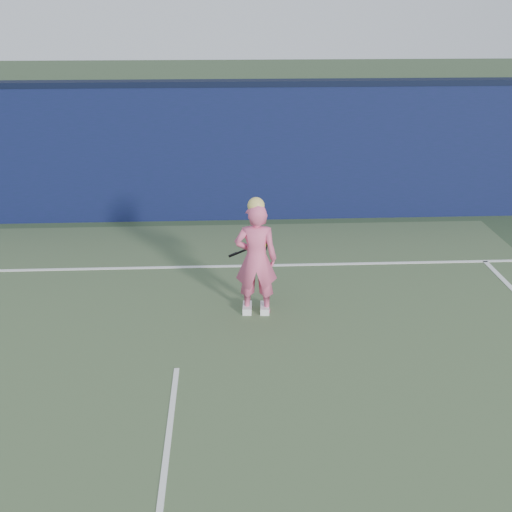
{
  "coord_description": "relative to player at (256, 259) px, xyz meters",
  "views": [
    {
      "loc": [
        0.6,
        -5.42,
        4.01
      ],
      "look_at": [
        0.99,
        2.41,
        0.82
      ],
      "focal_mm": 45.0,
      "sensor_mm": 36.0,
      "label": 1
    }
  ],
  "objects": [
    {
      "name": "ground",
      "position": [
        -0.99,
        -2.41,
        -0.78
      ],
      "size": [
        80.0,
        80.0,
        0.0
      ],
      "primitive_type": "plane",
      "color": "#2E3F27",
      "rests_on": "ground"
    },
    {
      "name": "racket",
      "position": [
        0.03,
        0.49,
        -0.01
      ],
      "size": [
        0.57,
        0.21,
        0.31
      ],
      "rotation": [
        0.0,
        0.0,
        0.18
      ],
      "color": "black",
      "rests_on": "ground"
    },
    {
      "name": "player",
      "position": [
        0.0,
        0.0,
        0.0
      ],
      "size": [
        0.59,
        0.41,
        1.63
      ],
      "rotation": [
        0.0,
        0.0,
        3.08
      ],
      "color": "#E15783",
      "rests_on": "ground"
    },
    {
      "name": "court_lines",
      "position": [
        -0.99,
        -2.74,
        -0.77
      ],
      "size": [
        11.0,
        12.04,
        0.01
      ],
      "color": "white",
      "rests_on": "court_surface"
    },
    {
      "name": "wall_cap",
      "position": [
        -0.99,
        4.09,
        1.77
      ],
      "size": [
        24.0,
        0.42,
        0.1
      ],
      "primitive_type": "cube",
      "color": "black",
      "rests_on": "backstop_wall"
    },
    {
      "name": "backstop_wall",
      "position": [
        -0.99,
        4.09,
        0.47
      ],
      "size": [
        24.0,
        0.4,
        2.5
      ],
      "primitive_type": "cube",
      "color": "#0B1533",
      "rests_on": "ground"
    }
  ]
}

